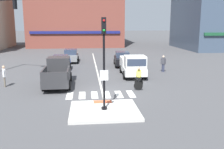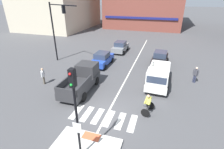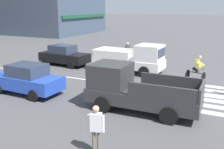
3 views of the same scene
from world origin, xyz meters
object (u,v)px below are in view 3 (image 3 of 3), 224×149
object	(u,v)px
cyclist	(197,68)
pedestrian_waiting_far_side	(128,50)
pedestrian_at_curb_left	(96,126)
pickup_truck_white_eastbound_mid	(134,59)
car_black_eastbound_far	(64,55)
pickup_truck_charcoal_westbound_near	(133,89)
car_blue_westbound_far	(26,79)

from	to	relation	value
cyclist	pedestrian_waiting_far_side	bearing A→B (deg)	58.77
pedestrian_at_curb_left	pedestrian_waiting_far_side	xyz separation A→B (m)	(14.07, 4.71, 0.00)
pickup_truck_white_eastbound_mid	car_black_eastbound_far	bearing A→B (deg)	91.24
pedestrian_at_curb_left	car_black_eastbound_far	bearing A→B (deg)	40.07
car_black_eastbound_far	pickup_truck_charcoal_westbound_near	bearing A→B (deg)	-127.07
pickup_truck_charcoal_westbound_near	pedestrian_waiting_far_side	distance (m)	10.92
car_black_eastbound_far	pickup_truck_charcoal_westbound_near	size ratio (longest dim) A/B	0.82
car_blue_westbound_far	pedestrian_at_curb_left	distance (m)	7.41
car_blue_westbound_far	pedestrian_at_curb_left	world-z (taller)	pedestrian_at_curb_left
pickup_truck_charcoal_westbound_near	pedestrian_waiting_far_side	size ratio (longest dim) A/B	3.08
cyclist	pickup_truck_charcoal_westbound_near	bearing A→B (deg)	162.37
car_black_eastbound_far	pedestrian_waiting_far_side	bearing A→B (deg)	-48.88
pickup_truck_charcoal_westbound_near	cyclist	xyz separation A→B (m)	(6.16, -1.96, -0.11)
cyclist	pedestrian_waiting_far_side	xyz separation A→B (m)	(3.85, 6.34, 0.11)
pickup_truck_charcoal_westbound_near	cyclist	world-z (taller)	pickup_truck_charcoal_westbound_near
car_blue_westbound_far	pickup_truck_white_eastbound_mid	size ratio (longest dim) A/B	0.80
car_black_eastbound_far	pedestrian_at_curb_left	bearing A→B (deg)	-139.93
pickup_truck_white_eastbound_mid	cyclist	world-z (taller)	pickup_truck_white_eastbound_mid
pickup_truck_white_eastbound_mid	pedestrian_waiting_far_side	distance (m)	3.97
pickup_truck_white_eastbound_mid	pickup_truck_charcoal_westbound_near	xyz separation A→B (m)	(-6.55, -2.43, 0.00)
car_black_eastbound_far	pickup_truck_white_eastbound_mid	size ratio (longest dim) A/B	0.81
car_black_eastbound_far	pedestrian_at_curb_left	xyz separation A→B (m)	(-10.48, -8.82, 0.17)
car_black_eastbound_far	pickup_truck_white_eastbound_mid	world-z (taller)	pickup_truck_white_eastbound_mid
car_blue_westbound_far	pickup_truck_charcoal_westbound_near	bearing A→B (deg)	-86.67
car_blue_westbound_far	pickup_truck_white_eastbound_mid	xyz separation A→B (m)	(6.90, -3.66, 0.17)
car_black_eastbound_far	pickup_truck_charcoal_westbound_near	xyz separation A→B (m)	(-6.42, -8.50, 0.17)
pedestrian_waiting_far_side	pickup_truck_white_eastbound_mid	bearing A→B (deg)	-150.55
car_black_eastbound_far	pedestrian_at_curb_left	size ratio (longest dim) A/B	2.51
car_black_eastbound_far	car_blue_westbound_far	xyz separation A→B (m)	(-6.77, -2.40, 0.00)
car_black_eastbound_far	car_blue_westbound_far	distance (m)	7.19
pedestrian_at_curb_left	cyclist	bearing A→B (deg)	-9.09
pickup_truck_charcoal_westbound_near	cyclist	distance (m)	6.46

